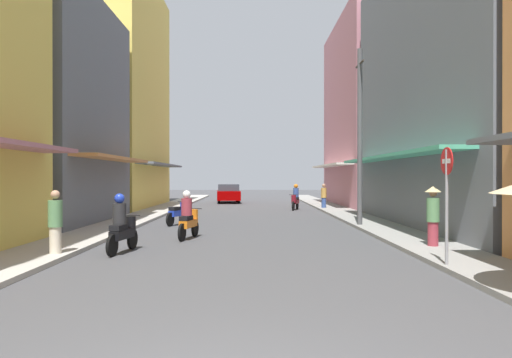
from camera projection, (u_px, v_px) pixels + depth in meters
ground_plane at (247, 219)px, 22.15m from camera, size 98.58×98.58×0.00m
sidewalk_left at (139, 217)px, 22.11m from camera, size 1.89×52.81×0.12m
sidewalk_right at (355, 217)px, 22.20m from camera, size 1.89×52.81×0.12m
building_left_mid at (33, 112)px, 19.71m from camera, size 7.05×8.50×9.60m
building_left_far at (108, 94)px, 29.98m from camera, size 7.05×11.08×14.85m
building_right_mid at (477, 82)px, 18.22m from camera, size 7.05×13.82×11.57m
building_right_far at (380, 114)px, 32.01m from camera, size 7.05×11.85×12.86m
motorbike_black at (122, 226)px, 12.15m from camera, size 0.57×1.80×1.58m
motorbike_blue at (178, 213)px, 19.30m from camera, size 0.78×1.73×0.96m
motorbike_maroon at (295, 198)px, 28.11m from camera, size 0.70×1.76×1.58m
motorbike_orange at (188, 217)px, 14.89m from camera, size 0.62×1.79×1.58m
parked_car at (228, 193)px, 35.89m from camera, size 2.07×4.22×1.45m
pedestrian_midway at (55, 224)px, 11.35m from camera, size 0.34×0.34×1.68m
pedestrian_far at (324, 197)px, 28.33m from camera, size 0.34×0.34×1.59m
pedestrian_crossing at (433, 214)px, 12.60m from camera, size 0.44×0.44×1.76m
utility_pole at (360, 136)px, 18.29m from camera, size 0.20×1.20×7.11m
street_sign_no_entry at (447, 191)px, 9.89m from camera, size 0.07×0.60×2.65m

